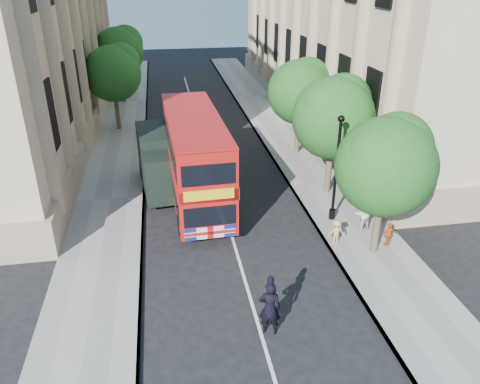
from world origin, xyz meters
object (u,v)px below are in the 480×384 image
lamp_post (336,173)px  woman_pedestrian (362,213)px  box_van (163,163)px  double_decker_bus (195,156)px  police_constable (270,308)px

lamp_post → woman_pedestrian: 2.16m
box_van → woman_pedestrian: size_ratio=3.28×
lamp_post → box_van: bearing=147.9°
double_decker_bus → woman_pedestrian: double_decker_bus is taller
lamp_post → box_van: (-7.89, 4.95, -0.94)m
police_constable → box_van: bearing=-59.9°
box_van → lamp_post: bearing=-38.0°
lamp_post → double_decker_bus: (-6.25, 3.41, -0.05)m
lamp_post → box_van: lamp_post is taller
lamp_post → woman_pedestrian: bearing=-53.1°
lamp_post → double_decker_bus: size_ratio=0.53×
double_decker_bus → box_van: (-1.64, 1.55, -0.89)m
lamp_post → woman_pedestrian: (0.93, -1.24, -1.50)m
lamp_post → police_constable: 8.55m
woman_pedestrian → lamp_post: bearing=-72.3°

